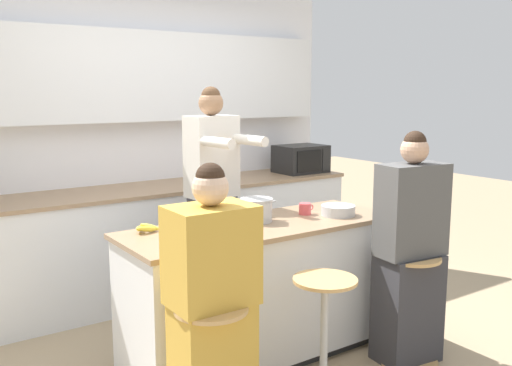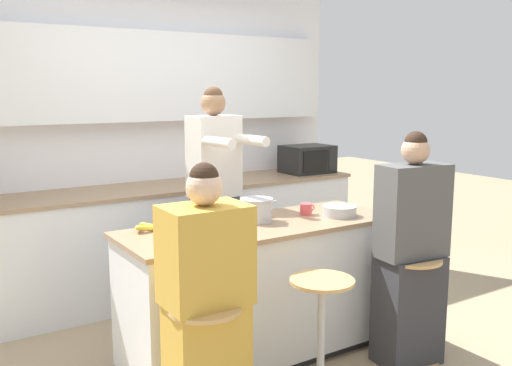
# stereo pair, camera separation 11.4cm
# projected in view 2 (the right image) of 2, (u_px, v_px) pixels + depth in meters

# --- Properties ---
(ground_plane) EXTENTS (16.00, 16.00, 0.00)m
(ground_plane) POSITION_uv_depth(u_px,v_px,m) (261.00, 356.00, 3.72)
(ground_plane) COLOR tan
(wall_back) EXTENTS (3.78, 0.22, 2.70)m
(wall_back) POSITION_uv_depth(u_px,v_px,m) (149.00, 110.00, 4.93)
(wall_back) COLOR white
(wall_back) RESTS_ON ground_plane
(back_counter) EXTENTS (3.50, 0.67, 0.92)m
(back_counter) POSITION_uv_depth(u_px,v_px,m) (168.00, 239.00, 4.84)
(back_counter) COLOR silver
(back_counter) RESTS_ON ground_plane
(kitchen_island) EXTENTS (1.81, 0.65, 0.89)m
(kitchen_island) POSITION_uv_depth(u_px,v_px,m) (262.00, 290.00, 3.65)
(kitchen_island) COLOR black
(kitchen_island) RESTS_ON ground_plane
(bar_stool_center) EXTENTS (0.38, 0.38, 0.70)m
(bar_stool_center) POSITION_uv_depth(u_px,v_px,m) (321.00, 336.00, 3.16)
(bar_stool_center) COLOR tan
(bar_stool_center) RESTS_ON ground_plane
(bar_stool_rightmost) EXTENTS (0.38, 0.38, 0.70)m
(bar_stool_rightmost) POSITION_uv_depth(u_px,v_px,m) (410.00, 308.00, 3.56)
(bar_stool_rightmost) COLOR tan
(bar_stool_rightmost) RESTS_ON ground_plane
(person_cooking) EXTENTS (0.39, 0.56, 1.74)m
(person_cooking) POSITION_uv_depth(u_px,v_px,m) (215.00, 208.00, 4.11)
(person_cooking) COLOR #383842
(person_cooking) RESTS_ON ground_plane
(person_wrapped_blanket) EXTENTS (0.41, 0.29, 1.38)m
(person_wrapped_blanket) POSITION_uv_depth(u_px,v_px,m) (206.00, 311.00, 2.77)
(person_wrapped_blanket) COLOR gold
(person_wrapped_blanket) RESTS_ON ground_plane
(person_seated_near) EXTENTS (0.46, 0.31, 1.47)m
(person_seated_near) POSITION_uv_depth(u_px,v_px,m) (410.00, 261.00, 3.54)
(person_seated_near) COLOR #333338
(person_seated_near) RESTS_ON ground_plane
(cooking_pot) EXTENTS (0.30, 0.21, 0.15)m
(cooking_pot) POSITION_uv_depth(u_px,v_px,m) (257.00, 210.00, 3.62)
(cooking_pot) COLOR #B7BABC
(cooking_pot) RESTS_ON kitchen_island
(fruit_bowl) EXTENTS (0.23, 0.23, 0.07)m
(fruit_bowl) POSITION_uv_depth(u_px,v_px,m) (339.00, 211.00, 3.79)
(fruit_bowl) COLOR #B7BABC
(fruit_bowl) RESTS_ON kitchen_island
(mixing_bowl_steel) EXTENTS (0.23, 0.23, 0.08)m
(mixing_bowl_steel) POSITION_uv_depth(u_px,v_px,m) (200.00, 228.00, 3.30)
(mixing_bowl_steel) COLOR silver
(mixing_bowl_steel) RESTS_ON kitchen_island
(coffee_cup_near) EXTENTS (0.11, 0.08, 0.08)m
(coffee_cup_near) POSITION_uv_depth(u_px,v_px,m) (306.00, 209.00, 3.82)
(coffee_cup_near) COLOR #DB4C51
(coffee_cup_near) RESTS_ON kitchen_island
(banana_bunch) EXTENTS (0.17, 0.12, 0.06)m
(banana_bunch) POSITION_uv_depth(u_px,v_px,m) (145.00, 227.00, 3.37)
(banana_bunch) COLOR yellow
(banana_bunch) RESTS_ON kitchen_island
(microwave) EXTENTS (0.46, 0.36, 0.26)m
(microwave) POSITION_uv_depth(u_px,v_px,m) (307.00, 159.00, 5.48)
(microwave) COLOR black
(microwave) RESTS_ON back_counter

